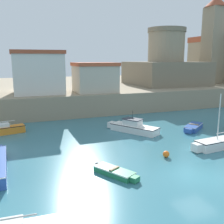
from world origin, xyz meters
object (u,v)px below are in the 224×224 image
object	(u,v)px
motorboat_white_7	(133,127)
fortress	(165,66)
sailboat_white_1	(219,143)
mooring_buoy	(166,154)
harbor_shed_near_wharf	(95,77)
dinghy_blue_5	(193,127)
dinghy_green_0	(115,172)
church	(224,56)
harbor_shed_far_end	(38,72)

from	to	relation	value
motorboat_white_7	fortress	world-z (taller)	fortress
sailboat_white_1	mooring_buoy	xyz separation A→B (m)	(-5.65, -0.36, -0.18)
mooring_buoy	harbor_shed_near_wharf	bearing A→B (deg)	89.55
dinghy_blue_5	mooring_buoy	distance (m)	9.68
dinghy_green_0	dinghy_blue_5	distance (m)	14.74
motorboat_white_7	mooring_buoy	xyz separation A→B (m)	(-0.74, -7.85, -0.26)
mooring_buoy	harbor_shed_near_wharf	size ratio (longest dim) A/B	0.09
dinghy_green_0	church	bearing A→B (deg)	38.82
dinghy_blue_5	harbor_shed_far_end	bearing A→B (deg)	135.60
harbor_shed_near_wharf	mooring_buoy	bearing A→B (deg)	-90.45
mooring_buoy	dinghy_green_0	bearing A→B (deg)	-161.97
fortress	sailboat_white_1	bearing A→B (deg)	-111.90
sailboat_white_1	fortress	distance (m)	28.80
sailboat_white_1	harbor_shed_near_wharf	size ratio (longest dim) A/B	0.91
harbor_shed_far_end	mooring_buoy	bearing A→B (deg)	-69.66
dinghy_green_0	mooring_buoy	xyz separation A→B (m)	(5.05, 1.64, 0.03)
harbor_shed_near_wharf	harbor_shed_far_end	bearing A→B (deg)	171.84
sailboat_white_1	harbor_shed_near_wharf	xyz separation A→B (m)	(-5.49, 19.65, 4.75)
fortress	harbor_shed_near_wharf	size ratio (longest dim) A/B	2.10
church	harbor_shed_far_end	distance (m)	39.81
fortress	harbor_shed_far_end	world-z (taller)	fortress
motorboat_white_7	sailboat_white_1	bearing A→B (deg)	-56.75
dinghy_green_0	fortress	bearing A→B (deg)	52.99
dinghy_green_0	church	world-z (taller)	church
motorboat_white_7	harbor_shed_near_wharf	xyz separation A→B (m)	(-0.58, 12.16, 4.68)
harbor_shed_far_end	church	bearing A→B (deg)	9.41
sailboat_white_1	dinghy_blue_5	bearing A→B (deg)	73.15
sailboat_white_1	fortress	world-z (taller)	fortress
fortress	harbor_shed_far_end	size ratio (longest dim) A/B	1.82
dinghy_green_0	harbor_shed_near_wharf	xyz separation A→B (m)	(5.21, 21.65, 4.97)
fortress	harbor_shed_far_end	bearing A→B (deg)	-167.46
harbor_shed_far_end	dinghy_blue_5	bearing A→B (deg)	-44.40
fortress	harbor_shed_far_end	distance (m)	24.59
mooring_buoy	fortress	bearing A→B (deg)	58.62
dinghy_blue_5	church	bearing A→B (deg)	41.86
sailboat_white_1	motorboat_white_7	xyz separation A→B (m)	(-4.92, 7.50, 0.07)
harbor_shed_near_wharf	fortress	bearing A→B (deg)	22.06
dinghy_green_0	sailboat_white_1	size ratio (longest dim) A/B	0.61
dinghy_blue_5	motorboat_white_7	distance (m)	6.89
motorboat_white_7	fortress	size ratio (longest dim) A/B	0.46
dinghy_green_0	motorboat_white_7	xyz separation A→B (m)	(5.79, 9.50, 0.29)
sailboat_white_1	motorboat_white_7	distance (m)	8.96
fortress	harbor_shed_near_wharf	distance (m)	17.31
dinghy_green_0	harbor_shed_far_end	world-z (taller)	harbor_shed_far_end
motorboat_white_7	harbor_shed_far_end	distance (m)	16.76
mooring_buoy	harbor_shed_far_end	world-z (taller)	harbor_shed_far_end
mooring_buoy	harbor_shed_near_wharf	distance (m)	20.61
church	sailboat_white_1	bearing A→B (deg)	-133.28
motorboat_white_7	harbor_shed_far_end	xyz separation A→B (m)	(-8.58, 13.30, 5.51)
church	harbor_shed_far_end	bearing A→B (deg)	-170.59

